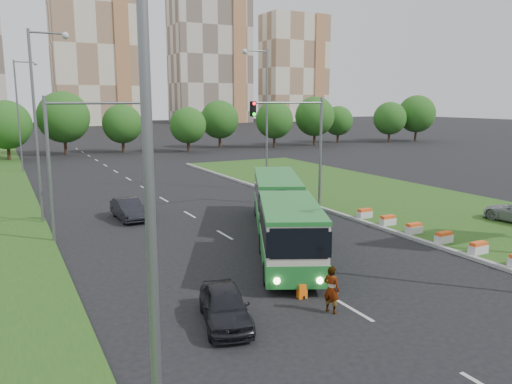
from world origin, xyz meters
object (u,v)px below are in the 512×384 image
car_left_far (128,209)px  shopping_trolley (302,291)px  traffic_mast_median (302,135)px  car_left_near (225,305)px  traffic_mast_left (79,145)px  pedestrian (331,289)px  articulated_bus (276,212)px

car_left_far → shopping_trolley: size_ratio=6.88×
traffic_mast_median → car_left_near: bearing=-130.2°
traffic_mast_left → pedestrian: size_ratio=4.49×
traffic_mast_median → car_left_near: (-12.51, -14.78, -4.69)m
traffic_mast_median → car_left_near: traffic_mast_median is taller
pedestrian → shopping_trolley: bearing=-16.4°
car_left_near → traffic_mast_median: bearing=64.5°
pedestrian → traffic_mast_median: bearing=-52.6°
traffic_mast_median → car_left_far: 12.98m
articulated_bus → car_left_far: bearing=149.1°
traffic_mast_left → car_left_far: 6.71m
traffic_mast_median → car_left_far: bearing=168.0°
shopping_trolley → traffic_mast_left: bearing=123.2°
traffic_mast_left → pedestrian: bearing=-66.2°
traffic_mast_left → car_left_near: traffic_mast_left is taller
traffic_mast_median → car_left_far: traffic_mast_median is taller
pedestrian → car_left_far: bearing=-13.9°
car_left_near → pedestrian: 3.98m
traffic_mast_left → car_left_near: size_ratio=2.05×
traffic_mast_median → traffic_mast_left: size_ratio=1.00×
traffic_mast_median → shopping_trolley: traffic_mast_median is taller
traffic_mast_left → shopping_trolley: size_ratio=13.22×
traffic_mast_median → car_left_near: 19.93m
car_left_far → pedestrian: 18.53m
traffic_mast_left → articulated_bus: size_ratio=0.48×
articulated_bus → traffic_mast_median: bearing=74.0°
car_left_near → car_left_far: car_left_far is taller
traffic_mast_left → traffic_mast_median: bearing=3.8°
traffic_mast_median → traffic_mast_left: (-15.16, -1.00, 0.00)m
traffic_mast_median → traffic_mast_left: same height
car_left_near → pedestrian: size_ratio=2.18×
articulated_bus → pedestrian: (-2.83, -9.17, -0.77)m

